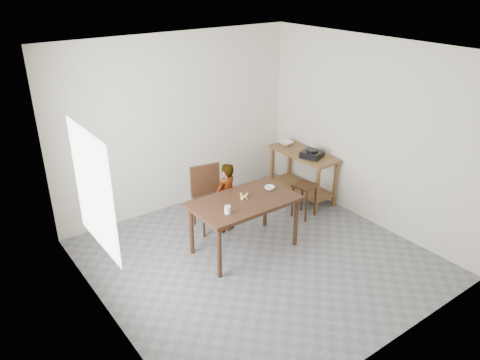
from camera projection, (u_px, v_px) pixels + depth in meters
floor at (258, 260)px, 6.22m from camera, size 4.00×4.00×0.04m
ceiling at (262, 49)px, 5.07m from camera, size 4.00×4.00×0.04m
wall_back at (177, 123)px, 7.12m from camera, size 4.00×0.04×2.70m
wall_front at (401, 236)px, 4.17m from camera, size 4.00×0.04×2.70m
wall_left at (98, 213)px, 4.56m from camera, size 0.04×4.00×2.70m
wall_right at (369, 133)px, 6.73m from camera, size 0.04×4.00×2.70m
window_pane at (93, 190)px, 4.67m from camera, size 0.02×1.10×1.30m
dining_table at (244, 225)px, 6.27m from camera, size 1.40×0.80×0.75m
prep_counter at (302, 175)px, 7.70m from camera, size 0.50×1.20×0.80m
child at (226, 198)px, 6.67m from camera, size 0.44×0.34×1.05m
dining_chair at (211, 200)px, 6.75m from camera, size 0.52×0.52×0.93m
stool at (304, 200)px, 7.16m from camera, size 0.36×0.36×0.54m
glass_tumbler at (228, 210)px, 5.76m from camera, size 0.09×0.09×0.10m
small_bowl at (269, 188)px, 6.39m from camera, size 0.16×0.16×0.04m
banana at (245, 196)px, 6.15m from camera, size 0.18×0.15×0.05m
serving_bowl at (286, 143)px, 7.83m from camera, size 0.29×0.29×0.06m
gas_burner at (312, 154)px, 7.32m from camera, size 0.38×0.38×0.10m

